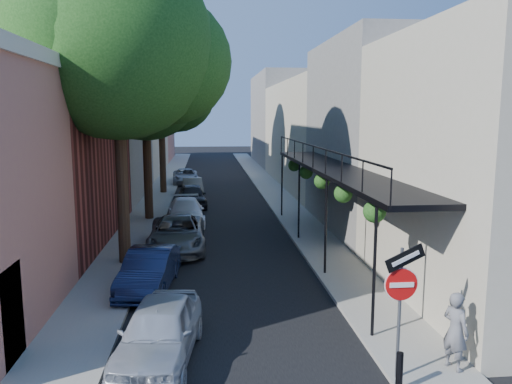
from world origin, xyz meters
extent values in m
cube|color=black|center=(0.00, 30.00, 0.01)|extent=(6.00, 64.00, 0.01)
cube|color=gray|center=(-4.00, 30.00, 0.06)|extent=(2.00, 64.00, 0.12)
cube|color=gray|center=(4.00, 30.00, 0.06)|extent=(2.00, 64.00, 0.12)
cube|color=beige|center=(-5.05, 2.50, 1.20)|extent=(0.10, 1.20, 2.20)
cube|color=gray|center=(-5.02, 14.00, 8.00)|extent=(0.06, 7.00, 4.00)
cube|color=gray|center=(-9.00, 26.00, 4.50)|extent=(8.00, 12.00, 9.00)
cube|color=#BEB39D|center=(-9.00, 40.00, 5.00)|extent=(8.00, 16.00, 10.00)
cube|color=#B2695B|center=(-9.00, 54.00, 4.00)|extent=(8.00, 12.00, 8.00)
cube|color=gray|center=(9.00, 15.00, 4.50)|extent=(8.00, 10.00, 9.00)
cube|color=#BEB39D|center=(9.00, 30.00, 4.00)|extent=(8.00, 20.00, 8.00)
cube|color=gray|center=(9.00, 48.00, 5.00)|extent=(8.00, 16.00, 10.00)
cube|color=black|center=(4.20, 10.00, 3.50)|extent=(2.00, 16.00, 0.15)
cube|color=black|center=(3.25, 10.00, 4.38)|extent=(0.05, 16.00, 0.05)
cylinder|color=black|center=(3.30, 3.00, 1.81)|extent=(0.08, 0.08, 3.40)
cylinder|color=black|center=(3.30, 18.00, 1.81)|extent=(0.08, 0.08, 3.40)
sphere|color=#174012|center=(3.60, 4.00, 3.05)|extent=(0.60, 0.60, 0.60)
sphere|color=#174012|center=(3.60, 10.00, 3.05)|extent=(0.60, 0.60, 0.60)
sphere|color=#174012|center=(3.60, 16.00, 3.05)|extent=(0.60, 0.60, 0.60)
cylinder|color=#595B60|center=(3.15, 1.00, 1.45)|extent=(0.07, 0.07, 2.90)
cylinder|color=red|center=(3.15, 0.96, 2.15)|extent=(0.66, 0.04, 0.66)
cube|color=white|center=(3.15, 0.93, 2.15)|extent=(0.50, 0.02, 0.10)
cylinder|color=white|center=(3.15, 0.98, 2.15)|extent=(0.70, 0.02, 0.70)
cube|color=black|center=(3.20, 0.95, 2.70)|extent=(0.89, 0.15, 0.58)
cube|color=white|center=(3.20, 0.92, 2.70)|extent=(0.60, 0.10, 0.31)
cylinder|color=black|center=(3.00, 0.50, 0.52)|extent=(0.14, 0.14, 0.80)
cylinder|color=#311F13|center=(-3.80, 10.00, 3.50)|extent=(0.44, 0.44, 7.00)
sphere|color=#174012|center=(-3.80, 10.00, 8.02)|extent=(6.80, 6.80, 6.80)
sphere|color=#174012|center=(-2.10, 11.02, 7.52)|extent=(4.76, 4.76, 4.76)
cylinder|color=#311F13|center=(-3.80, 18.00, 3.15)|extent=(0.44, 0.44, 6.30)
sphere|color=#174012|center=(-3.80, 18.00, 7.20)|extent=(6.00, 6.00, 6.00)
sphere|color=#174012|center=(-2.30, 18.90, 6.70)|extent=(4.20, 4.20, 4.20)
cylinder|color=#311F13|center=(-3.80, 27.00, 3.67)|extent=(0.44, 0.44, 7.35)
sphere|color=#174012|center=(-3.80, 27.00, 8.40)|extent=(7.00, 7.00, 7.00)
sphere|color=#174012|center=(-2.05, 28.05, 7.90)|extent=(4.90, 4.90, 4.90)
imported|color=#A4ABB6|center=(-1.85, 2.48, 0.68)|extent=(2.10, 4.19, 1.37)
imported|color=#131D3E|center=(-2.60, 7.19, 0.65)|extent=(1.80, 4.06, 1.29)
imported|color=#5B5E63|center=(-1.98, 11.90, 0.68)|extent=(2.37, 4.95, 1.36)
imported|color=white|center=(-1.82, 16.85, 0.64)|extent=(2.09, 4.51, 1.28)
imported|color=black|center=(-1.64, 21.75, 0.67)|extent=(1.96, 4.10, 1.35)
imported|color=#6D685C|center=(-1.71, 25.88, 0.61)|extent=(1.60, 3.79, 1.22)
imported|color=gray|center=(-2.45, 32.10, 0.60)|extent=(2.25, 4.45, 1.21)
imported|color=slate|center=(4.51, 1.23, 0.98)|extent=(0.62, 0.74, 1.72)
camera|label=1|loc=(-0.73, -8.35, 5.54)|focal=35.00mm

